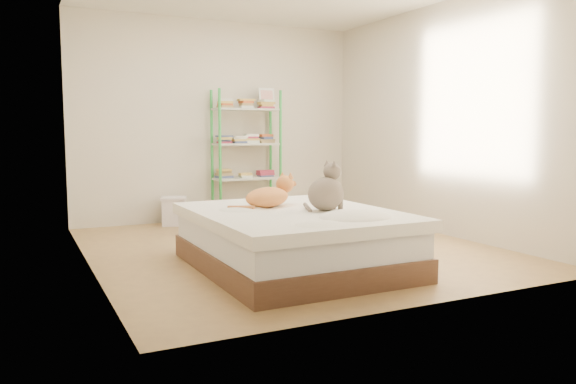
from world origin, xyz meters
TOP-DOWN VIEW (x-y plane):
  - room at (0.00, 0.00)m, footprint 3.81×4.21m
  - bed at (-0.34, -0.77)m, footprint 1.57×1.95m
  - orange_cat at (-0.46, -0.50)m, footprint 0.64×0.50m
  - grey_cat at (-0.09, -0.90)m, footprint 0.41×0.37m
  - shelf_unit at (0.31, 1.88)m, footprint 0.88×0.36m
  - cardboard_box at (-0.21, 1.16)m, footprint 0.55×0.54m
  - white_bin at (-0.69, 1.85)m, footprint 0.38×0.36m

SIDE VIEW (x-z plane):
  - cardboard_box at x=-0.21m, z-range -0.03..0.38m
  - white_bin at x=-0.69m, z-range 0.00..0.36m
  - bed at x=-0.34m, z-range 0.00..0.50m
  - orange_cat at x=-0.46m, z-range 0.50..0.72m
  - grey_cat at x=-0.09m, z-range 0.50..0.90m
  - shelf_unit at x=0.31m, z-range -0.01..1.73m
  - room at x=0.00m, z-range 0.00..2.61m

